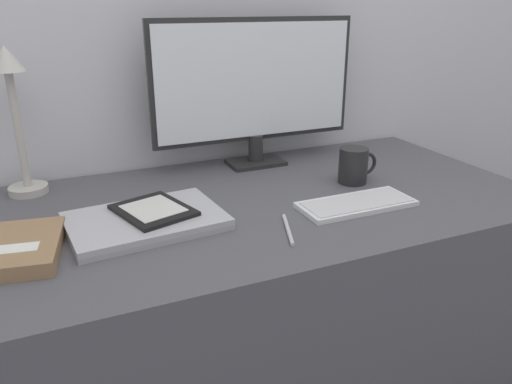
# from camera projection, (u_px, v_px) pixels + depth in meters

# --- Properties ---
(wall_back) EXTENTS (3.60, 0.05, 2.40)m
(wall_back) POSITION_uv_depth(u_px,v_px,m) (214.00, 10.00, 1.46)
(wall_back) COLOR silver
(wall_back) RESTS_ON ground_plane
(desk) EXTENTS (1.37, 0.73, 0.75)m
(desk) POSITION_uv_depth(u_px,v_px,m) (269.00, 320.00, 1.42)
(desk) COLOR #4C4C51
(desk) RESTS_ON ground_plane
(monitor) EXTENTS (0.63, 0.11, 0.43)m
(monitor) POSITION_uv_depth(u_px,v_px,m) (255.00, 86.00, 1.46)
(monitor) COLOR #262626
(monitor) RESTS_ON desk
(keyboard) EXTENTS (0.29, 0.12, 0.01)m
(keyboard) POSITION_uv_depth(u_px,v_px,m) (356.00, 204.00, 1.23)
(keyboard) COLOR silver
(keyboard) RESTS_ON desk
(laptop) EXTENTS (0.35, 0.26, 0.03)m
(laptop) POSITION_uv_depth(u_px,v_px,m) (146.00, 221.00, 1.12)
(laptop) COLOR #A3A3A8
(laptop) RESTS_ON desk
(ereader) EXTENTS (0.19, 0.21, 0.01)m
(ereader) POSITION_uv_depth(u_px,v_px,m) (153.00, 210.00, 1.13)
(ereader) COLOR black
(ereader) RESTS_ON laptop
(desk_lamp) EXTENTS (0.10, 0.10, 0.38)m
(desk_lamp) POSITION_uv_depth(u_px,v_px,m) (14.00, 106.00, 1.23)
(desk_lamp) COLOR #BCB7AD
(desk_lamp) RESTS_ON desk
(notebook) EXTENTS (0.21, 0.25, 0.03)m
(notebook) POSITION_uv_depth(u_px,v_px,m) (13.00, 249.00, 0.98)
(notebook) COLOR #93704C
(notebook) RESTS_ON desk
(coffee_mug) EXTENTS (0.12, 0.08, 0.10)m
(coffee_mug) POSITION_uv_depth(u_px,v_px,m) (354.00, 165.00, 1.38)
(coffee_mug) COLOR black
(coffee_mug) RESTS_ON desk
(pen) EXTENTS (0.06, 0.14, 0.01)m
(pen) POSITION_uv_depth(u_px,v_px,m) (288.00, 229.00, 1.09)
(pen) COLOR silver
(pen) RESTS_ON desk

